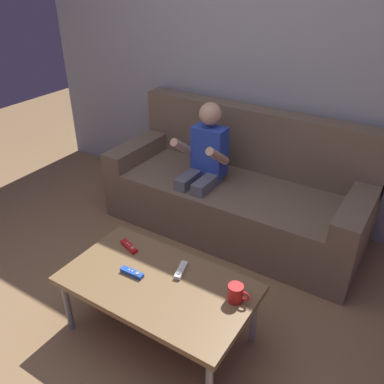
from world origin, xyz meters
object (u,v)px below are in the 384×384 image
object	(u,v)px
person_seated_on_couch	(203,164)
coffee_mug	(236,293)
game_remote_white_far_corner	(181,270)
coffee_table	(158,286)
game_remote_red_near_edge	(129,246)
game_remote_blue_center	(132,273)
couch	(237,192)

from	to	relation	value
person_seated_on_couch	coffee_mug	distance (m)	1.23
person_seated_on_couch	game_remote_white_far_corner	world-z (taller)	person_seated_on_couch
person_seated_on_couch	coffee_table	size ratio (longest dim) A/B	0.98
person_seated_on_couch	game_remote_red_near_edge	xyz separation A→B (m)	(0.04, -0.91, -0.16)
game_remote_blue_center	person_seated_on_couch	bearing A→B (deg)	100.52
coffee_table	game_remote_blue_center	world-z (taller)	game_remote_blue_center
couch	game_remote_blue_center	world-z (taller)	couch
game_remote_blue_center	game_remote_white_far_corner	size ratio (longest dim) A/B	0.98
game_remote_red_near_edge	game_remote_blue_center	distance (m)	0.24
person_seated_on_couch	game_remote_blue_center	distance (m)	1.11
game_remote_red_near_edge	coffee_mug	bearing A→B (deg)	-3.34
person_seated_on_couch	game_remote_white_far_corner	xyz separation A→B (m)	(0.42, -0.92, -0.16)
game_remote_red_near_edge	game_remote_blue_center	world-z (taller)	same
game_remote_red_near_edge	coffee_mug	distance (m)	0.73
game_remote_red_near_edge	game_remote_white_far_corner	bearing A→B (deg)	-2.00
coffee_table	game_remote_red_near_edge	bearing A→B (deg)	155.39
coffee_table	game_remote_blue_center	size ratio (longest dim) A/B	7.35
couch	person_seated_on_couch	bearing A→B (deg)	-137.28
person_seated_on_couch	game_remote_white_far_corner	bearing A→B (deg)	-65.76
coffee_mug	person_seated_on_couch	bearing A→B (deg)	128.86
couch	game_remote_white_far_corner	distance (m)	1.14
game_remote_blue_center	game_remote_white_far_corner	bearing A→B (deg)	36.64
person_seated_on_couch	coffee_table	world-z (taller)	person_seated_on_couch
person_seated_on_couch	coffee_table	bearing A→B (deg)	-71.53
couch	game_remote_blue_center	distance (m)	1.28
person_seated_on_couch	coffee_table	distance (m)	1.13
game_remote_blue_center	game_remote_red_near_edge	bearing A→B (deg)	133.81
couch	game_remote_red_near_edge	size ratio (longest dim) A/B	13.76
couch	person_seated_on_couch	size ratio (longest dim) A/B	1.95
game_remote_blue_center	coffee_mug	world-z (taller)	coffee_mug
game_remote_red_near_edge	game_remote_white_far_corner	xyz separation A→B (m)	(0.38, -0.01, 0.00)
person_seated_on_couch	game_remote_blue_center	size ratio (longest dim) A/B	7.22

